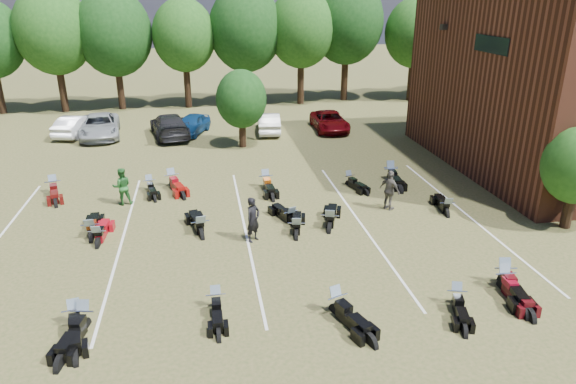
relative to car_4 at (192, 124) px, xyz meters
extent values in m
plane|color=brown|center=(5.24, -19.30, -0.69)|extent=(160.00, 160.00, 0.00)
imported|color=white|center=(-7.93, 0.93, 0.03)|extent=(2.59, 4.57, 1.42)
imported|color=#92969A|center=(-6.23, 0.23, 0.08)|extent=(3.18, 5.78, 1.53)
imported|color=black|center=(-1.51, -0.48, 0.11)|extent=(3.18, 5.78, 1.59)
imported|color=navy|center=(0.00, 0.00, 0.00)|extent=(3.00, 4.34, 1.37)
imported|color=beige|center=(5.39, -0.51, 0.02)|extent=(1.87, 4.40, 1.41)
imported|color=#590509|center=(9.80, -0.64, -0.02)|extent=(2.35, 4.87, 1.34)
imported|color=#36353A|center=(19.65, 1.04, 0.06)|extent=(3.43, 5.52, 1.49)
imported|color=black|center=(2.48, -17.35, 0.24)|extent=(0.81, 0.78, 1.86)
imported|color=#246126|center=(-3.16, -12.51, 0.21)|extent=(0.98, 0.83, 1.79)
imported|color=#514C45|center=(8.97, -15.21, 0.25)|extent=(0.95, 1.17, 1.87)
cube|color=black|center=(14.59, -7.30, 6.81)|extent=(0.30, 0.40, 0.30)
cube|color=black|center=(14.71, -12.30, 6.31)|extent=(0.06, 3.00, 0.80)
cylinder|color=black|center=(-10.76, 9.70, 1.36)|extent=(0.58, 0.58, 4.08)
ellipsoid|color=#1E4C19|center=(-10.76, 9.70, 5.65)|extent=(6.00, 6.00, 6.90)
cylinder|color=black|center=(-5.76, 9.70, 1.36)|extent=(0.57, 0.58, 4.08)
ellipsoid|color=#1E4C19|center=(-5.76, 9.70, 5.65)|extent=(6.00, 6.00, 6.90)
cylinder|color=black|center=(-0.76, 9.70, 1.36)|extent=(0.57, 0.58, 4.08)
ellipsoid|color=#1E4C19|center=(-0.76, 9.70, 5.65)|extent=(6.00, 6.00, 6.90)
cylinder|color=black|center=(4.24, 9.70, 1.36)|extent=(0.58, 0.58, 4.08)
ellipsoid|color=#1E4C19|center=(4.24, 9.70, 5.65)|extent=(6.00, 6.00, 6.90)
cylinder|color=black|center=(9.24, 9.70, 1.36)|extent=(0.57, 0.58, 4.08)
ellipsoid|color=#1E4C19|center=(9.24, 9.70, 5.65)|extent=(6.00, 6.00, 6.90)
cylinder|color=black|center=(14.24, 9.70, 1.36)|extent=(0.57, 0.58, 4.08)
ellipsoid|color=#1E4C19|center=(14.24, 9.70, 5.65)|extent=(6.00, 6.00, 6.90)
cylinder|color=black|center=(19.24, 9.70, 1.36)|extent=(0.57, 0.58, 4.08)
ellipsoid|color=#1E4C19|center=(19.24, 9.70, 5.65)|extent=(6.00, 6.00, 6.90)
cylinder|color=black|center=(24.24, 9.70, 1.36)|extent=(0.58, 0.58, 4.08)
ellipsoid|color=#1E4C19|center=(24.24, 9.70, 5.65)|extent=(6.00, 6.00, 6.90)
cylinder|color=black|center=(29.24, 9.70, 1.36)|extent=(0.58, 0.58, 4.08)
ellipsoid|color=#1E4C19|center=(29.24, 9.70, 5.65)|extent=(6.00, 6.00, 6.90)
cylinder|color=black|center=(15.74, -18.30, 0.17)|extent=(0.24, 0.24, 1.71)
cylinder|color=black|center=(3.24, -3.80, 0.26)|extent=(0.24, 0.24, 1.90)
sphere|color=#1E4C19|center=(3.24, -3.80, 2.41)|extent=(3.20, 3.20, 3.20)
cube|color=silver|center=(-2.76, -16.30, -0.68)|extent=(0.10, 14.00, 0.01)
cube|color=silver|center=(2.24, -16.30, -0.68)|extent=(0.10, 14.00, 0.01)
cube|color=silver|center=(7.24, -16.30, -0.68)|extent=(0.10, 14.00, 0.01)
cube|color=silver|center=(12.24, -16.30, -0.68)|extent=(0.10, 14.00, 0.01)
camera|label=1|loc=(0.72, -35.89, 8.70)|focal=32.00mm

